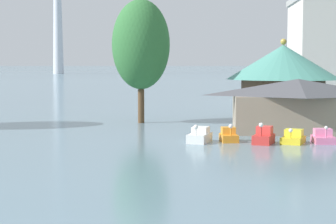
# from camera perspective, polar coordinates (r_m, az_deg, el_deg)

# --- Properties ---
(pedal_boat_white) EXTENTS (2.22, 3.13, 1.61)m
(pedal_boat_white) POSITION_cam_1_polar(r_m,az_deg,el_deg) (51.20, 3.01, -2.28)
(pedal_boat_white) COLOR white
(pedal_boat_white) RESTS_ON ground
(pedal_boat_orange) EXTENTS (1.65, 2.44, 1.60)m
(pedal_boat_orange) POSITION_cam_1_polar(r_m,az_deg,el_deg) (51.87, 5.76, -2.25)
(pedal_boat_orange) COLOR orange
(pedal_boat_orange) RESTS_ON ground
(pedal_boat_red) EXTENTS (2.15, 2.83, 1.85)m
(pedal_boat_red) POSITION_cam_1_polar(r_m,az_deg,el_deg) (50.95, 9.03, -2.31)
(pedal_boat_red) COLOR red
(pedal_boat_red) RESTS_ON ground
(pedal_boat_yellow) EXTENTS (2.44, 2.91, 1.36)m
(pedal_boat_yellow) POSITION_cam_1_polar(r_m,az_deg,el_deg) (51.61, 11.74, -2.40)
(pedal_boat_yellow) COLOR yellow
(pedal_boat_yellow) RESTS_ON ground
(pedal_boat_pink) EXTENTS (1.74, 2.52, 1.54)m
(pedal_boat_pink) POSITION_cam_1_polar(r_m,az_deg,el_deg) (52.45, 14.44, -2.33)
(pedal_boat_pink) COLOR pink
(pedal_boat_pink) RESTS_ON ground
(boathouse) EXTENTS (13.16, 6.86, 5.17)m
(boathouse) POSITION_cam_1_polar(r_m,az_deg,el_deg) (59.23, 12.17, 0.69)
(boathouse) COLOR gray
(boathouse) RESTS_ON ground
(green_roof_pavilion) EXTENTS (12.99, 12.99, 9.44)m
(green_roof_pavilion) POSITION_cam_1_polar(r_m,az_deg,el_deg) (70.61, 10.81, 3.25)
(green_roof_pavilion) COLOR brown
(green_roof_pavilion) RESTS_ON ground
(shoreline_tree_mid) EXTENTS (6.42, 6.42, 13.70)m
(shoreline_tree_mid) POSITION_cam_1_polar(r_m,az_deg,el_deg) (67.19, -2.58, 6.37)
(shoreline_tree_mid) COLOR brown
(shoreline_tree_mid) RESTS_ON ground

